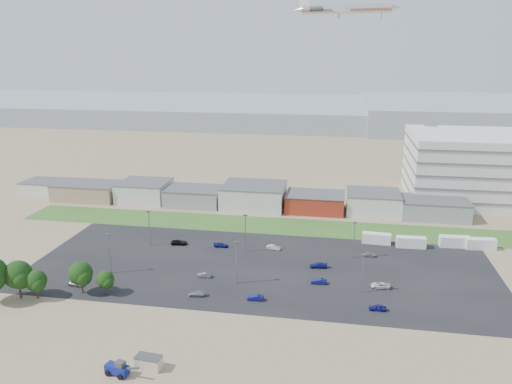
% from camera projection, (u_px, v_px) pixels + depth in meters
% --- Properties ---
extents(ground, '(700.00, 700.00, 0.00)m').
position_uv_depth(ground, '(225.00, 301.00, 112.24)').
color(ground, '#8A7858').
rests_on(ground, ground).
extents(parking_lot, '(120.00, 50.00, 0.01)m').
position_uv_depth(parking_lot, '(261.00, 267.00, 130.37)').
color(parking_lot, black).
rests_on(parking_lot, ground).
extents(grass_strip, '(160.00, 16.00, 0.02)m').
position_uv_depth(grass_strip, '(262.00, 225.00, 161.52)').
color(grass_strip, '#365921').
rests_on(grass_strip, ground).
extents(hills_backdrop, '(700.00, 200.00, 9.00)m').
position_uv_depth(hills_backdrop, '(363.00, 115.00, 402.97)').
color(hills_backdrop, gray).
rests_on(hills_backdrop, ground).
extents(building_row, '(170.00, 20.00, 8.00)m').
position_uv_depth(building_row, '(224.00, 195.00, 181.23)').
color(building_row, silver).
rests_on(building_row, ground).
extents(portable_shed, '(4.92, 2.89, 2.37)m').
position_uv_depth(portable_shed, '(149.00, 362.00, 88.37)').
color(portable_shed, beige).
rests_on(portable_shed, ground).
extents(telehandler, '(7.13, 3.72, 2.83)m').
position_uv_depth(telehandler, '(117.00, 368.00, 86.50)').
color(telehandler, navy).
rests_on(telehandler, ground).
extents(box_trailer_a, '(8.35, 3.11, 3.07)m').
position_uv_depth(box_trailer_a, '(376.00, 238.00, 145.74)').
color(box_trailer_a, silver).
rests_on(box_trailer_a, ground).
extents(box_trailer_b, '(8.27, 2.74, 3.08)m').
position_uv_depth(box_trailer_b, '(411.00, 242.00, 142.81)').
color(box_trailer_b, silver).
rests_on(box_trailer_b, ground).
extents(box_trailer_c, '(8.61, 3.19, 3.17)m').
position_uv_depth(box_trailer_c, '(455.00, 242.00, 143.14)').
color(box_trailer_c, silver).
rests_on(box_trailer_c, ground).
extents(box_trailer_d, '(8.48, 3.25, 3.11)m').
position_uv_depth(box_trailer_d, '(480.00, 244.00, 141.62)').
color(box_trailer_d, silver).
rests_on(box_trailer_d, ground).
extents(tree_left, '(6.77, 6.77, 10.15)m').
position_uv_depth(tree_left, '(18.00, 277.00, 112.61)').
color(tree_left, black).
rests_on(tree_left, ground).
extents(tree_mid, '(5.19, 5.19, 7.79)m').
position_uv_depth(tree_mid, '(36.00, 283.00, 112.64)').
color(tree_mid, black).
rests_on(tree_mid, ground).
extents(tree_right, '(5.84, 5.84, 8.77)m').
position_uv_depth(tree_right, '(81.00, 276.00, 115.07)').
color(tree_right, black).
rests_on(tree_right, ground).
extents(tree_near, '(4.31, 4.31, 6.47)m').
position_uv_depth(tree_near, '(106.00, 281.00, 114.92)').
color(tree_near, black).
rests_on(tree_near, ground).
extents(lightpole_front_l, '(1.24, 0.52, 10.54)m').
position_uv_depth(lightpole_front_l, '(110.00, 254.00, 125.23)').
color(lightpole_front_l, slate).
rests_on(lightpole_front_l, ground).
extents(lightpole_front_m, '(1.27, 0.53, 10.83)m').
position_uv_depth(lightpole_front_m, '(237.00, 263.00, 119.61)').
color(lightpole_front_m, slate).
rests_on(lightpole_front_m, ground).
extents(lightpole_front_r, '(1.12, 0.47, 9.49)m').
position_uv_depth(lightpole_front_r, '(362.00, 273.00, 115.31)').
color(lightpole_front_r, slate).
rests_on(lightpole_front_r, ground).
extents(lightpole_back_l, '(1.23, 0.51, 10.45)m').
position_uv_depth(lightpole_back_l, '(149.00, 228.00, 143.32)').
color(lightpole_back_l, slate).
rests_on(lightpole_back_l, ground).
extents(lightpole_back_m, '(1.29, 0.54, 10.92)m').
position_uv_depth(lightpole_back_m, '(245.00, 233.00, 138.58)').
color(lightpole_back_m, slate).
rests_on(lightpole_back_m, ground).
extents(lightpole_back_r, '(1.20, 0.50, 10.21)m').
position_uv_depth(lightpole_back_r, '(354.00, 240.00, 134.58)').
color(lightpole_back_r, slate).
rests_on(lightpole_back_r, ground).
extents(airliner, '(45.36, 33.76, 12.44)m').
position_uv_depth(airliner, '(346.00, 9.00, 193.77)').
color(airliner, silver).
extents(parked_car_0, '(4.61, 2.16, 1.28)m').
position_uv_depth(parked_car_0, '(380.00, 285.00, 118.54)').
color(parked_car_0, silver).
rests_on(parked_car_0, ground).
extents(parked_car_1, '(3.95, 1.49, 1.29)m').
position_uv_depth(parked_car_1, '(319.00, 281.00, 120.66)').
color(parked_car_1, navy).
rests_on(parked_car_1, ground).
extents(parked_car_2, '(3.81, 1.58, 1.29)m').
position_uv_depth(parked_car_2, '(378.00, 308.00, 108.29)').
color(parked_car_2, navy).
rests_on(parked_car_2, ground).
extents(parked_car_3, '(4.16, 2.07, 1.16)m').
position_uv_depth(parked_car_3, '(196.00, 294.00, 114.60)').
color(parked_car_3, '#A5A5AA').
rests_on(parked_car_3, ground).
extents(parked_car_4, '(3.64, 1.43, 1.18)m').
position_uv_depth(parked_car_4, '(204.00, 275.00, 124.11)').
color(parked_car_4, '#595B5E').
rests_on(parked_car_4, ground).
extents(parked_car_6, '(4.23, 1.77, 1.22)m').
position_uv_depth(parked_car_6, '(221.00, 245.00, 143.22)').
color(parked_car_6, navy).
rests_on(parked_car_6, ground).
extents(parked_car_8, '(3.65, 1.52, 1.24)m').
position_uv_depth(parked_car_8, '(370.00, 254.00, 136.64)').
color(parked_car_8, '#A5A5AA').
rests_on(parked_car_8, ground).
extents(parked_car_9, '(4.90, 2.63, 1.31)m').
position_uv_depth(parked_car_9, '(179.00, 242.00, 145.05)').
color(parked_car_9, black).
rests_on(parked_car_9, ground).
extents(parked_car_10, '(4.37, 2.22, 1.22)m').
position_uv_depth(parked_car_10, '(76.00, 283.00, 119.61)').
color(parked_car_10, '#A5A5AA').
rests_on(parked_car_10, ground).
extents(parked_car_11, '(3.99, 1.61, 1.29)m').
position_uv_depth(parked_car_11, '(274.00, 247.00, 141.43)').
color(parked_car_11, silver).
rests_on(parked_car_11, ground).
extents(parked_car_12, '(4.69, 2.29, 1.31)m').
position_uv_depth(parked_car_12, '(318.00, 265.00, 129.60)').
color(parked_car_12, navy).
rests_on(parked_car_12, ground).
extents(parked_car_13, '(3.82, 1.44, 1.24)m').
position_uv_depth(parked_car_13, '(256.00, 298.00, 112.69)').
color(parked_car_13, navy).
rests_on(parked_car_13, ground).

